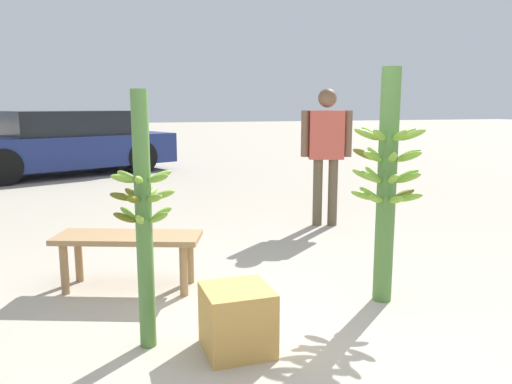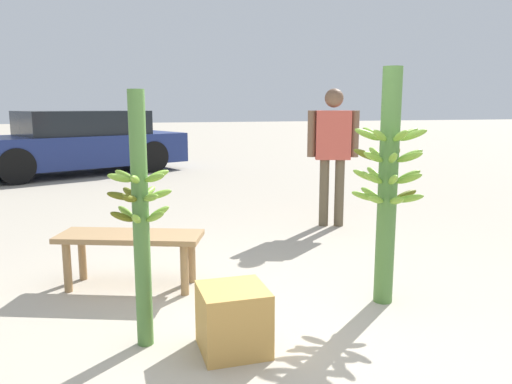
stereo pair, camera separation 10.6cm
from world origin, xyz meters
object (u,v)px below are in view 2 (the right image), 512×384
at_px(banana_stalk_center, 388,182).
at_px(parked_car, 77,143).
at_px(produce_crate, 233,319).
at_px(banana_stalk_left, 141,216).
at_px(market_bench, 130,243).
at_px(vendor_person, 333,145).

distance_m(banana_stalk_center, parked_car, 8.18).
bearing_deg(produce_crate, parked_car, 98.53).
height_order(banana_stalk_left, banana_stalk_center, banana_stalk_center).
xyz_separation_m(banana_stalk_left, produce_crate, (0.47, -0.22, -0.58)).
height_order(banana_stalk_left, parked_car, banana_stalk_left).
bearing_deg(banana_stalk_left, produce_crate, -24.75).
relative_size(banana_stalk_center, parked_car, 0.35).
height_order(banana_stalk_left, produce_crate, banana_stalk_left).
relative_size(market_bench, produce_crate, 3.08).
height_order(banana_stalk_left, market_bench, banana_stalk_left).
bearing_deg(market_bench, vendor_person, 51.31).
bearing_deg(vendor_person, produce_crate, -105.59).
height_order(banana_stalk_center, produce_crate, banana_stalk_center).
bearing_deg(market_bench, parked_car, 116.29).
bearing_deg(market_bench, banana_stalk_center, -5.04).
bearing_deg(banana_stalk_center, parked_car, 107.23).
xyz_separation_m(banana_stalk_left, banana_stalk_center, (1.66, 0.18, 0.10)).
distance_m(vendor_person, market_bench, 2.76).
height_order(market_bench, parked_car, parked_car).
bearing_deg(banana_stalk_left, parked_car, 95.42).
xyz_separation_m(vendor_person, produce_crate, (-1.81, -2.59, -0.75)).
bearing_deg(parked_car, produce_crate, 165.46).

